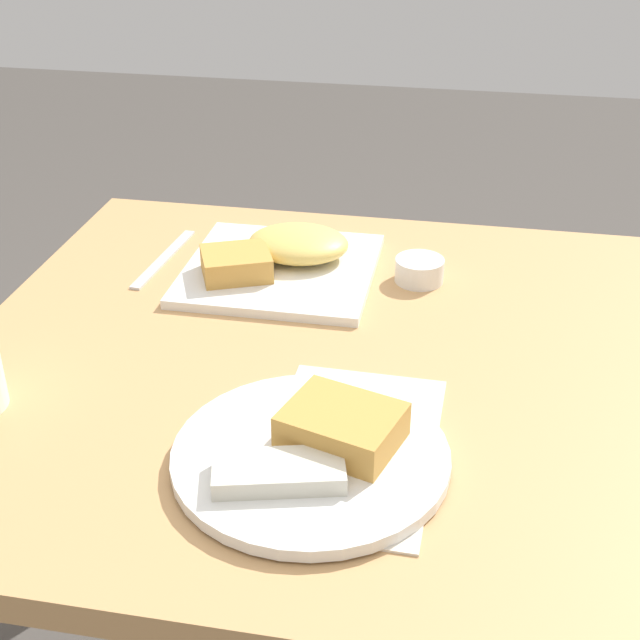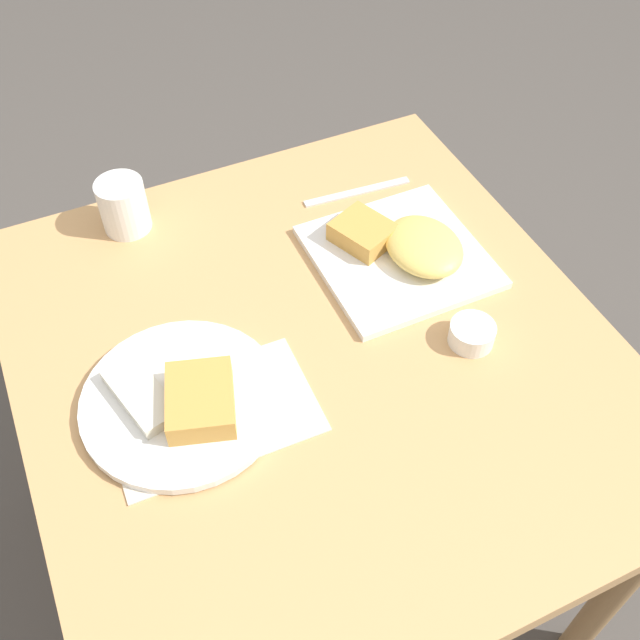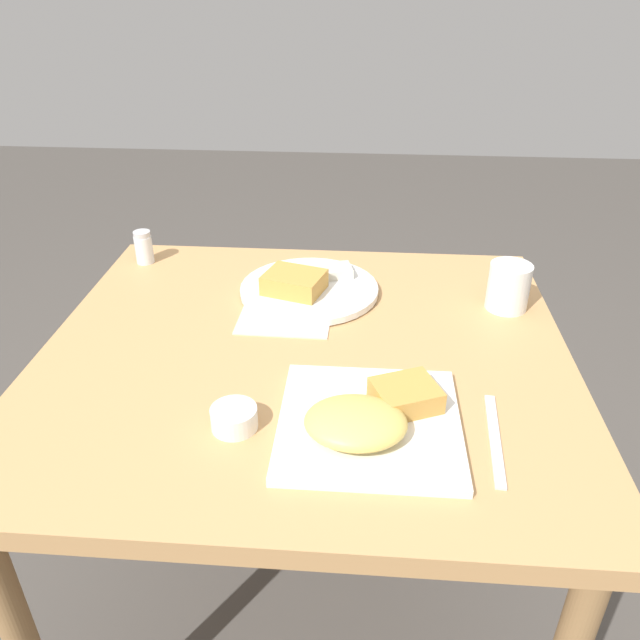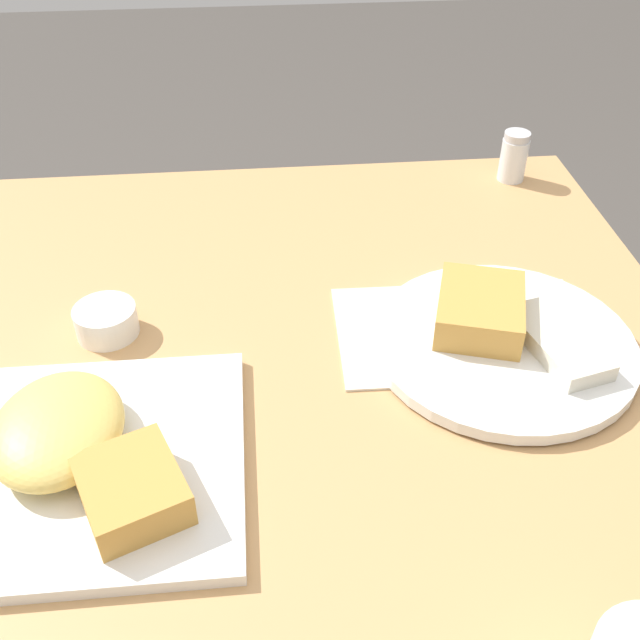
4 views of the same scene
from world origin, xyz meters
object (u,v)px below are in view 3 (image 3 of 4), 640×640
at_px(coffee_mug, 509,287).
at_px(sauce_ramekin, 234,417).
at_px(plate_square_near, 369,419).
at_px(salt_shaker, 144,249).
at_px(butter_knife, 495,438).
at_px(plate_oval_far, 307,286).

bearing_deg(coffee_mug, sauce_ramekin, -139.20).
distance_m(plate_square_near, sauce_ramekin, 0.20).
relative_size(sauce_ramekin, salt_shaker, 0.93).
bearing_deg(salt_shaker, butter_knife, -38.62).
bearing_deg(plate_oval_far, sauce_ramekin, -98.76).
xyz_separation_m(sauce_ramekin, coffee_mug, (0.48, 0.41, 0.03)).
bearing_deg(plate_square_near, sauce_ramekin, -177.65).
height_order(plate_oval_far, coffee_mug, coffee_mug).
height_order(plate_square_near, sauce_ramekin, plate_square_near).
height_order(plate_oval_far, butter_knife, plate_oval_far).
relative_size(plate_oval_far, sauce_ramekin, 4.11).
xyz_separation_m(butter_knife, coffee_mug, (0.09, 0.41, 0.05)).
xyz_separation_m(plate_square_near, butter_knife, (0.19, -0.01, -0.02)).
xyz_separation_m(plate_square_near, plate_oval_far, (-0.14, 0.44, -0.00)).
relative_size(plate_square_near, butter_knife, 1.32).
bearing_deg(plate_square_near, coffee_mug, 55.81).
bearing_deg(sauce_ramekin, plate_square_near, 2.35).
bearing_deg(plate_oval_far, coffee_mug, -4.12).
xyz_separation_m(plate_oval_far, sauce_ramekin, (-0.07, -0.44, 0.00)).
distance_m(plate_square_near, plate_oval_far, 0.46).
bearing_deg(plate_square_near, plate_oval_far, 107.33).
relative_size(butter_knife, coffee_mug, 2.17).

